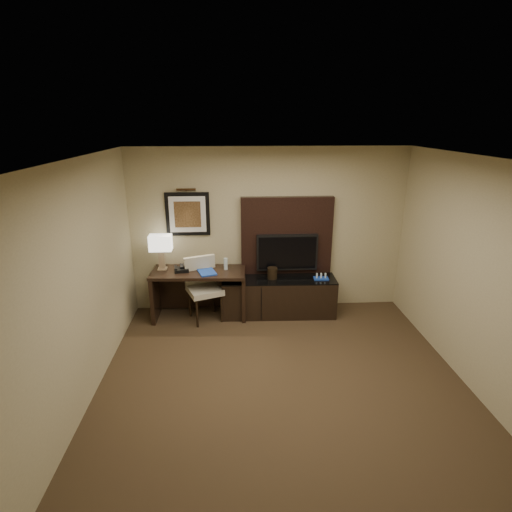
{
  "coord_description": "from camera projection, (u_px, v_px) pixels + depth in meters",
  "views": [
    {
      "loc": [
        -0.56,
        -3.84,
        3.07
      ],
      "look_at": [
        -0.24,
        1.8,
        1.15
      ],
      "focal_mm": 28.0,
      "sensor_mm": 36.0,
      "label": 1
    }
  ],
  "objects": [
    {
      "name": "wall_back",
      "position": [
        268.0,
        231.0,
        6.58
      ],
      "size": [
        4.5,
        0.01,
        2.7
      ],
      "primitive_type": "cube",
      "color": "tan",
      "rests_on": "floor"
    },
    {
      "name": "table_lamp",
      "position": [
        161.0,
        252.0,
        6.34
      ],
      "size": [
        0.4,
        0.29,
        0.59
      ],
      "primitive_type": null,
      "rotation": [
        0.0,
        0.0,
        0.24
      ],
      "color": "tan",
      "rests_on": "desk"
    },
    {
      "name": "picture_light",
      "position": [
        186.0,
        190.0,
        6.22
      ],
      "size": [
        0.04,
        0.04,
        0.3
      ],
      "primitive_type": "cylinder",
      "color": "#3D2513",
      "rests_on": "wall_back"
    },
    {
      "name": "water_bottle",
      "position": [
        226.0,
        264.0,
        6.4
      ],
      "size": [
        0.08,
        0.08,
        0.19
      ],
      "primitive_type": "cylinder",
      "rotation": [
        0.0,
        0.0,
        -0.23
      ],
      "color": "silver",
      "rests_on": "desk"
    },
    {
      "name": "tv_wall_panel",
      "position": [
        287.0,
        236.0,
        6.56
      ],
      "size": [
        1.5,
        0.12,
        1.3
      ],
      "primitive_type": "cube",
      "color": "black",
      "rests_on": "wall_back"
    },
    {
      "name": "ceiling",
      "position": [
        292.0,
        162.0,
        3.78
      ],
      "size": [
        4.5,
        5.0,
        0.01
      ],
      "primitive_type": "cube",
      "color": "silver",
      "rests_on": "wall_back"
    },
    {
      "name": "floor",
      "position": [
        285.0,
        399.0,
        4.65
      ],
      "size": [
        4.5,
        5.0,
        0.01
      ],
      "primitive_type": "cube",
      "color": "#362718",
      "rests_on": "ground"
    },
    {
      "name": "desk_chair",
      "position": [
        205.0,
        289.0,
        6.34
      ],
      "size": [
        0.68,
        0.72,
        1.05
      ],
      "primitive_type": null,
      "rotation": [
        0.0,
        0.0,
        0.38
      ],
      "color": "beige",
      "rests_on": "floor"
    },
    {
      "name": "book",
      "position": [
        202.0,
        265.0,
        6.31
      ],
      "size": [
        0.16,
        0.08,
        0.22
      ],
      "primitive_type": "imported",
      "rotation": [
        0.0,
        0.0,
        0.39
      ],
      "color": "#A09B7E",
      "rests_on": "desk"
    },
    {
      "name": "artwork",
      "position": [
        188.0,
        214.0,
        6.39
      ],
      "size": [
        0.7,
        0.04,
        0.7
      ],
      "primitive_type": "cube",
      "color": "black",
      "rests_on": "wall_back"
    },
    {
      "name": "tv",
      "position": [
        287.0,
        252.0,
        6.55
      ],
      "size": [
        1.0,
        0.08,
        0.6
      ],
      "primitive_type": "cube",
      "color": "black",
      "rests_on": "tv_wall_panel"
    },
    {
      "name": "wall_right",
      "position": [
        494.0,
        288.0,
        4.33
      ],
      "size": [
        0.01,
        5.0,
        2.7
      ],
      "primitive_type": "cube",
      "color": "tan",
      "rests_on": "floor"
    },
    {
      "name": "wall_left",
      "position": [
        71.0,
        297.0,
        4.09
      ],
      "size": [
        0.01,
        5.0,
        2.7
      ],
      "primitive_type": "cube",
      "color": "tan",
      "rests_on": "floor"
    },
    {
      "name": "ice_bucket",
      "position": [
        272.0,
        273.0,
        6.46
      ],
      "size": [
        0.2,
        0.2,
        0.18
      ],
      "primitive_type": "cylinder",
      "rotation": [
        0.0,
        0.0,
        -0.24
      ],
      "color": "black",
      "rests_on": "credenza"
    },
    {
      "name": "blue_folder",
      "position": [
        207.0,
        272.0,
        6.28
      ],
      "size": [
        0.34,
        0.39,
        0.02
      ],
      "primitive_type": "cube",
      "rotation": [
        0.0,
        0.0,
        0.31
      ],
      "color": "#1940A4",
      "rests_on": "desk"
    },
    {
      "name": "minibar_tray",
      "position": [
        321.0,
        276.0,
        6.46
      ],
      "size": [
        0.25,
        0.16,
        0.09
      ],
      "primitive_type": null,
      "rotation": [
        0.0,
        0.0,
        -0.05
      ],
      "color": "#1A40AB",
      "rests_on": "credenza"
    },
    {
      "name": "desk",
      "position": [
        199.0,
        294.0,
        6.49
      ],
      "size": [
        1.52,
        0.72,
        0.8
      ],
      "primitive_type": "cube",
      "rotation": [
        0.0,
        0.0,
        -0.05
      ],
      "color": "black",
      "rests_on": "floor"
    },
    {
      "name": "desk_phone",
      "position": [
        182.0,
        268.0,
        6.33
      ],
      "size": [
        0.25,
        0.23,
        0.11
      ],
      "primitive_type": null,
      "rotation": [
        0.0,
        0.0,
        0.16
      ],
      "color": "black",
      "rests_on": "desk"
    },
    {
      "name": "credenza",
      "position": [
        279.0,
        296.0,
        6.59
      ],
      "size": [
        1.85,
        0.56,
        0.63
      ],
      "primitive_type": "cube",
      "rotation": [
        0.0,
        0.0,
        -0.03
      ],
      "color": "black",
      "rests_on": "floor"
    },
    {
      "name": "wall_front",
      "position": [
        360.0,
        512.0,
        1.85
      ],
      "size": [
        4.5,
        0.01,
        2.7
      ],
      "primitive_type": "cube",
      "color": "tan",
      "rests_on": "floor"
    }
  ]
}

